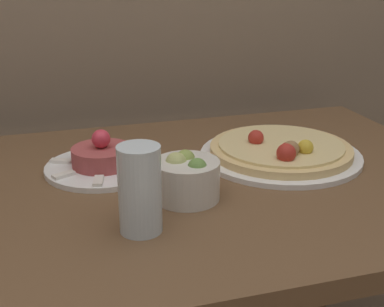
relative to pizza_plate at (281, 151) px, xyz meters
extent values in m
cube|color=brown|center=(-0.28, -0.05, -0.03)|extent=(1.21, 0.71, 0.03)
cylinder|color=brown|center=(0.26, 0.25, -0.42)|extent=(0.06, 0.06, 0.74)
cylinder|color=white|center=(0.00, 0.00, -0.01)|extent=(0.32, 0.32, 0.01)
cylinder|color=#E5C17F|center=(0.00, 0.00, 0.00)|extent=(0.28, 0.28, 0.01)
cylinder|color=beige|center=(0.00, 0.00, 0.01)|extent=(0.25, 0.25, 0.01)
sphere|color=#B22D23|center=(-0.04, 0.02, 0.02)|extent=(0.03, 0.03, 0.03)
sphere|color=#B22D23|center=(-0.03, -0.08, 0.03)|extent=(0.04, 0.04, 0.04)
sphere|color=#997047|center=(-0.01, -0.06, 0.02)|extent=(0.03, 0.03, 0.03)
sphere|color=gold|center=(0.02, -0.05, 0.02)|extent=(0.03, 0.03, 0.03)
sphere|color=#B22D23|center=(-0.01, -0.05, 0.02)|extent=(0.03, 0.03, 0.03)
cylinder|color=white|center=(-0.34, 0.04, -0.01)|extent=(0.21, 0.21, 0.01)
cylinder|color=#A84747|center=(-0.34, 0.04, 0.01)|extent=(0.11, 0.11, 0.03)
sphere|color=#E0384C|center=(-0.34, 0.04, 0.05)|extent=(0.03, 0.03, 0.03)
cube|color=white|center=(-0.26, 0.04, 0.00)|extent=(0.04, 0.02, 0.01)
cube|color=white|center=(-0.29, 0.10, 0.00)|extent=(0.04, 0.04, 0.01)
cube|color=white|center=(-0.36, 0.12, 0.00)|extent=(0.02, 0.04, 0.01)
cube|color=white|center=(-0.42, 0.08, 0.00)|extent=(0.04, 0.03, 0.01)
cube|color=white|center=(-0.42, 0.00, 0.00)|extent=(0.04, 0.03, 0.01)
cube|color=white|center=(-0.36, -0.04, 0.00)|extent=(0.02, 0.04, 0.01)
cube|color=white|center=(-0.29, -0.02, 0.00)|extent=(0.04, 0.04, 0.01)
cylinder|color=silver|center=(-0.23, -0.12, 0.02)|extent=(0.11, 0.11, 0.07)
sphere|color=#668E42|center=(-0.22, -0.14, 0.04)|extent=(0.03, 0.03, 0.03)
sphere|color=#8EA34C|center=(-0.22, -0.10, 0.05)|extent=(0.03, 0.03, 0.03)
sphere|color=#B7BC70|center=(-0.24, -0.11, 0.05)|extent=(0.04, 0.04, 0.04)
cylinder|color=silver|center=(-0.32, -0.21, 0.05)|extent=(0.06, 0.06, 0.13)
camera|label=1|loc=(-0.45, -0.89, 0.36)|focal=50.00mm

